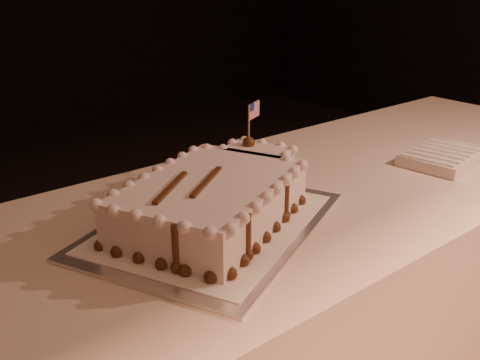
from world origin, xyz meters
TOP-DOWN VIEW (x-y plane):
  - banquet_table at (0.00, 0.60)m, footprint 2.40×0.80m
  - cake_board at (-0.34, 0.57)m, footprint 0.69×0.62m
  - doily at (-0.34, 0.57)m, footprint 0.62×0.56m
  - sheet_cake at (-0.31, 0.59)m, footprint 0.56×0.44m
  - napkin_stack at (0.44, 0.48)m, footprint 0.26×0.21m
  - side_plate at (0.07, 0.82)m, footprint 0.16×0.16m

SIDE VIEW (x-z plane):
  - banquet_table at x=0.00m, z-range 0.00..0.75m
  - cake_board at x=-0.34m, z-range 0.75..0.76m
  - side_plate at x=0.07m, z-range 0.75..0.76m
  - doily at x=-0.34m, z-range 0.76..0.76m
  - napkin_stack at x=0.44m, z-range 0.75..0.79m
  - sheet_cake at x=-0.31m, z-range 0.70..0.92m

